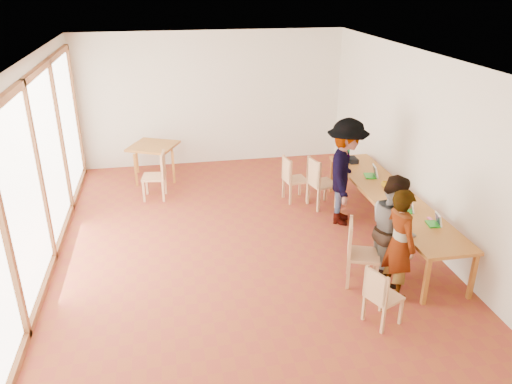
% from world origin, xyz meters
% --- Properties ---
extents(ground, '(8.00, 8.00, 0.00)m').
position_xyz_m(ground, '(0.00, 0.00, 0.00)').
color(ground, maroon).
rests_on(ground, ground).
extents(wall_back, '(6.00, 0.10, 3.00)m').
position_xyz_m(wall_back, '(0.00, 4.00, 1.50)').
color(wall_back, silver).
rests_on(wall_back, ground).
extents(wall_front, '(6.00, 0.10, 3.00)m').
position_xyz_m(wall_front, '(0.00, -4.00, 1.50)').
color(wall_front, silver).
rests_on(wall_front, ground).
extents(wall_right, '(0.10, 8.00, 3.00)m').
position_xyz_m(wall_right, '(3.00, 0.00, 1.50)').
color(wall_right, silver).
rests_on(wall_right, ground).
extents(window_wall, '(0.10, 8.00, 3.00)m').
position_xyz_m(window_wall, '(-2.96, 0.00, 1.50)').
color(window_wall, white).
rests_on(window_wall, ground).
extents(ceiling, '(6.00, 8.00, 0.04)m').
position_xyz_m(ceiling, '(0.00, 0.00, 3.02)').
color(ceiling, white).
rests_on(ceiling, wall_back).
extents(communal_table, '(0.80, 4.00, 0.75)m').
position_xyz_m(communal_table, '(2.50, -0.19, 0.70)').
color(communal_table, '#AB6326').
rests_on(communal_table, ground).
extents(side_table, '(0.90, 0.90, 0.75)m').
position_xyz_m(side_table, '(-1.37, 3.20, 0.67)').
color(side_table, '#AB6326').
rests_on(side_table, ground).
extents(chair_near, '(0.50, 0.50, 0.43)m').
position_xyz_m(chair_near, '(1.37, -2.41, 0.50)').
color(chair_near, tan).
rests_on(chair_near, ground).
extents(chair_mid, '(0.58, 0.58, 0.51)m').
position_xyz_m(chair_mid, '(1.43, -1.44, 0.59)').
color(chair_mid, tan).
rests_on(chair_mid, ground).
extents(chair_far, '(0.47, 0.47, 0.47)m').
position_xyz_m(chair_far, '(1.24, 1.48, 0.55)').
color(chair_far, tan).
rests_on(chair_far, ground).
extents(chair_empty, '(0.55, 0.55, 0.52)m').
position_xyz_m(chair_empty, '(1.66, 1.10, 0.60)').
color(chair_empty, tan).
rests_on(chair_empty, ground).
extents(chair_spare, '(0.49, 0.49, 0.50)m').
position_xyz_m(chair_spare, '(-1.28, 2.08, 0.58)').
color(chair_spare, tan).
rests_on(chair_spare, ground).
extents(person_near, '(0.47, 0.63, 1.58)m').
position_xyz_m(person_near, '(1.87, -1.82, 0.79)').
color(person_near, gray).
rests_on(person_near, ground).
extents(person_mid, '(0.71, 0.86, 1.60)m').
position_xyz_m(person_mid, '(1.96, -1.42, 0.80)').
color(person_mid, gray).
rests_on(person_mid, ground).
extents(person_far, '(1.14, 1.41, 1.90)m').
position_xyz_m(person_far, '(1.92, 0.43, 0.95)').
color(person_far, gray).
rests_on(person_far, ground).
extents(laptop_near, '(0.21, 0.24, 0.18)m').
position_xyz_m(laptop_near, '(2.67, -1.33, 0.80)').
color(laptop_near, green).
rests_on(laptop_near, communal_table).
extents(laptop_mid, '(0.27, 0.28, 0.19)m').
position_xyz_m(laptop_mid, '(2.50, -0.83, 0.80)').
color(laptop_mid, green).
rests_on(laptop_mid, communal_table).
extents(laptop_far, '(0.26, 0.28, 0.21)m').
position_xyz_m(laptop_far, '(2.52, 0.62, 0.81)').
color(laptop_far, green).
rests_on(laptop_far, communal_table).
extents(yellow_mug, '(0.13, 0.13, 0.09)m').
position_xyz_m(yellow_mug, '(2.54, 0.14, 0.80)').
color(yellow_mug, gold).
rests_on(yellow_mug, communal_table).
extents(green_bottle, '(0.07, 0.07, 0.28)m').
position_xyz_m(green_bottle, '(2.30, 1.34, 0.89)').
color(green_bottle, '#116429').
rests_on(green_bottle, communal_table).
extents(clear_glass, '(0.07, 0.07, 0.09)m').
position_xyz_m(clear_glass, '(2.20, -1.13, 0.80)').
color(clear_glass, silver).
rests_on(clear_glass, communal_table).
extents(condiment_cup, '(0.08, 0.08, 0.06)m').
position_xyz_m(condiment_cup, '(2.42, -0.40, 0.78)').
color(condiment_cup, white).
rests_on(condiment_cup, communal_table).
extents(pink_phone, '(0.05, 0.10, 0.01)m').
position_xyz_m(pink_phone, '(2.68, -1.15, 0.76)').
color(pink_phone, '#E5529B').
rests_on(pink_phone, communal_table).
extents(black_pouch, '(0.16, 0.26, 0.09)m').
position_xyz_m(black_pouch, '(2.43, 1.40, 0.80)').
color(black_pouch, black).
rests_on(black_pouch, communal_table).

